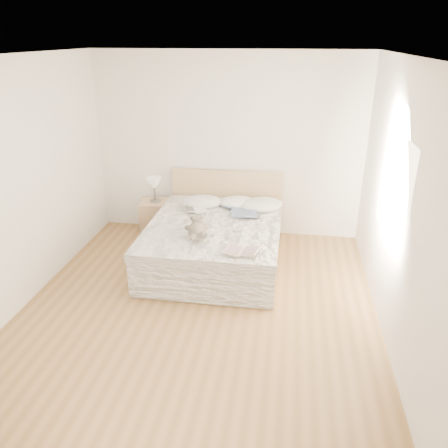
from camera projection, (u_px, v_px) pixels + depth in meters
The scene contains 17 objects.
floor at pixel (198, 309), 4.97m from camera, with size 4.00×4.50×0.00m, color brown.
ceiling at pixel (191, 56), 3.90m from camera, with size 4.00×4.50×0.00m, color white.
wall_back at pixel (227, 147), 6.47m from camera, with size 4.00×0.02×2.70m, color white.
wall_front at pixel (108, 337), 2.39m from camera, with size 4.00×0.02×2.70m, color white.
wall_left at pixel (14, 188), 4.71m from camera, with size 0.02×4.50×2.70m, color white.
wall_right at pixel (400, 209), 4.15m from camera, with size 0.02×4.50×2.70m, color white.
window at pixel (394, 189), 4.39m from camera, with size 0.02×1.30×1.10m, color white.
bed at pixel (216, 240), 5.93m from camera, with size 1.72×2.14×1.00m.
nightstand at pixel (156, 218), 6.71m from camera, with size 0.45×0.40×0.56m, color tan.
table_lamp at pixel (154, 185), 6.49m from camera, with size 0.24×0.24×0.37m.
pillow_left at pixel (202, 202), 6.35m from camera, with size 0.59×0.41×0.18m, color white.
pillow_middle at pixel (237, 202), 6.33m from camera, with size 0.55×0.38×0.16m, color white.
pillow_right at pixel (261, 205), 6.24m from camera, with size 0.62×0.44×0.19m, color white.
blouse at pixel (244, 210), 6.08m from camera, with size 0.55×0.59×0.02m, color #405272, non-canonical shape.
photo_book at pixel (195, 210), 6.08m from camera, with size 0.32×0.22×0.02m, color white.
childrens_book at pixel (242, 251), 4.93m from camera, with size 0.38×0.26×0.02m, color beige.
teddy_bear at pixel (197, 234), 5.30m from camera, with size 0.25×0.35×0.19m, color #61564C, non-canonical shape.
Camera 1 is at (0.93, -4.08, 2.87)m, focal length 35.00 mm.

